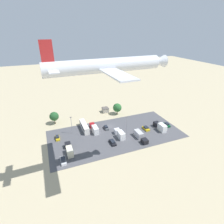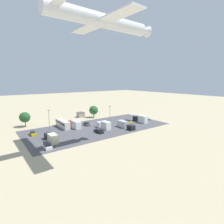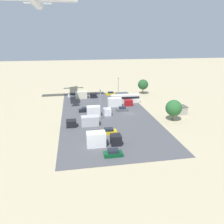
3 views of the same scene
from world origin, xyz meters
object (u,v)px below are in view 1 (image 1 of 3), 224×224
Objects in this scene: parked_truck_2 at (120,134)px; parked_truck_4 at (160,127)px; parked_car_3 at (113,142)px; shed_building at (105,110)px; parked_truck_3 at (69,150)px; parked_car_4 at (63,160)px; parked_car_2 at (167,125)px; parked_truck_1 at (94,129)px; parked_car_0 at (57,138)px; parked_truck_0 at (140,136)px; parked_car_5 at (146,128)px; airplane at (110,65)px; bus at (84,126)px; parked_car_1 at (106,128)px.

parked_truck_4 is (-21.27, 1.37, 0.09)m from parked_truck_2.
shed_building is at bearing -104.00° from parked_car_3.
parked_truck_2 is 21.32m from parked_truck_4.
parked_truck_3 reaches higher than parked_car_3.
parked_truck_3 is at bearing -178.14° from parked_truck_4.
shed_building is 34.59m from parked_truck_4.
parked_car_3 is 1.02× the size of parked_car_4.
parked_truck_1 is (36.08, -8.71, 0.81)m from parked_car_2.
parked_car_0 is 0.55× the size of parked_truck_2.
parked_truck_0 is (18.53, 5.01, 0.64)m from parked_car_2.
airplane is at bearing -143.38° from parked_car_5.
airplane is at bearing 93.37° from bus.
shed_building is at bearing -147.70° from parked_car_0.
bus is at bearing 42.84° from shed_building.
parked_car_0 is 0.91× the size of parked_car_3.
shed_building is at bearing -137.16° from bus.
parked_truck_3 is (23.56, 2.83, -0.18)m from parked_truck_2.
airplane is at bearing -94.78° from parked_truck_1.
parked_truck_3 reaches higher than parked_truck_0.
parked_car_0 is 23.50m from parked_car_1.
parked_truck_3 reaches higher than parked_car_2.
parked_car_3 is 21.89m from parked_car_4.
parked_car_3 is 39.49m from airplane.
parked_car_3 is 18.52m from parked_truck_3.
parked_truck_3 is at bearing 106.27° from parked_car_0.
parked_truck_1 reaches higher than parked_car_3.
bus is at bearing -38.47° from parked_truck_0.
parked_car_0 is 37.61m from parked_truck_0.
parked_truck_3 is (20.04, 12.00, 0.68)m from parked_car_1.
parked_truck_4 is at bearing -175.20° from parked_car_3.
shed_building is 19.72m from parked_car_1.
parked_truck_1 is at bearing 136.30° from parked_truck_2.
airplane is at bearing 65.49° from parked_car_3.
parked_truck_1 is at bearing -13.57° from parked_car_2.
bus is 42.04m from parked_car_2.
parked_car_2 is 11.85m from parked_car_5.
airplane is (2.30, 27.53, 35.11)m from parked_truck_1.
bus is at bearing 139.64° from parked_truck_1.
shed_building is 59.99m from airplane.
parked_car_0 is (13.36, 3.60, -1.14)m from bus.
bus is at bearing -164.93° from parked_car_0.
parked_car_0 is at bearing 32.30° from shed_building.
parked_truck_3 is at bearing -3.24° from parked_truck_0.
shed_building is at bearing 122.35° from parked_truck_4.
bus is 10.77m from parked_car_1.
parked_car_2 is 0.51× the size of parked_truck_2.
parked_car_4 is at bearing 50.40° from shed_building.
parked_car_4 is at bearing -122.17° from parked_truck_3.
parked_car_3 is 6.27m from parked_truck_2.
parked_truck_2 is at bearing -144.76° from parked_car_3.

